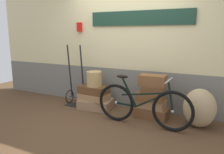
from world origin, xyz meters
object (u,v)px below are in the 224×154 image
object	(u,v)px
suitcase_5	(151,96)
suitcase_7	(153,81)
burlap_sack	(199,108)
suitcase_2	(94,90)
wicker_basket	(94,79)
luggage_trolley	(76,91)
suitcase_3	(151,112)
suitcase_0	(96,104)
suitcase_1	(94,97)
suitcase_4	(151,104)
bicycle	(142,105)
suitcase_6	(153,89)

from	to	relation	value
suitcase_5	suitcase_7	bearing A→B (deg)	39.80
suitcase_7	burlap_sack	bearing A→B (deg)	-7.27
suitcase_2	wicker_basket	world-z (taller)	wicker_basket
luggage_trolley	suitcase_7	bearing A→B (deg)	-1.00
suitcase_7	suitcase_3	bearing A→B (deg)	-93.12
suitcase_0	suitcase_3	bearing A→B (deg)	-6.66
luggage_trolley	burlap_sack	distance (m)	2.59
suitcase_3	suitcase_5	distance (m)	0.32
suitcase_1	burlap_sack	size ratio (longest dim) A/B	0.90
suitcase_0	suitcase_5	world-z (taller)	suitcase_5
suitcase_1	luggage_trolley	xyz separation A→B (m)	(-0.50, 0.05, 0.05)
suitcase_4	wicker_basket	xyz separation A→B (m)	(-1.21, -0.03, 0.37)
suitcase_1	suitcase_7	size ratio (longest dim) A/B	1.26
suitcase_2	burlap_sack	distance (m)	2.10
suitcase_1	bicycle	bearing A→B (deg)	-13.23
suitcase_0	suitcase_2	distance (m)	0.31
suitcase_5	suitcase_2	bearing A→B (deg)	-178.81
wicker_basket	burlap_sack	xyz separation A→B (m)	(2.08, -0.04, -0.31)
suitcase_0	suitcase_5	size ratio (longest dim) A/B	1.34
suitcase_7	suitcase_2	bearing A→B (deg)	178.21
suitcase_2	suitcase_6	bearing A→B (deg)	5.18
suitcase_0	suitcase_7	xyz separation A→B (m)	(1.22, 0.00, 0.62)
suitcase_4	suitcase_6	xyz separation A→B (m)	(0.04, -0.02, 0.28)
suitcase_1	suitcase_2	size ratio (longest dim) A/B	1.03
suitcase_6	suitcase_7	size ratio (longest dim) A/B	0.84
suitcase_5	suitcase_6	world-z (taller)	suitcase_6
suitcase_3	luggage_trolley	xyz separation A→B (m)	(-1.75, 0.03, 0.20)
bicycle	suitcase_6	bearing A→B (deg)	82.61
suitcase_4	suitcase_5	distance (m)	0.15
suitcase_5	suitcase_0	bearing A→B (deg)	-179.44
suitcase_3	suitcase_7	world-z (taller)	suitcase_7
wicker_basket	burlap_sack	bearing A→B (deg)	-1.13
suitcase_2	suitcase_4	world-z (taller)	suitcase_2
burlap_sack	bicycle	distance (m)	0.96
suitcase_0	suitcase_4	size ratio (longest dim) A/B	1.26
suitcase_5	wicker_basket	bearing A→B (deg)	-178.17
suitcase_4	suitcase_3	bearing A→B (deg)	-1.42
suitcase_6	suitcase_7	xyz separation A→B (m)	(-0.02, 0.02, 0.16)
suitcase_2	wicker_basket	xyz separation A→B (m)	(0.03, -0.01, 0.24)
suitcase_3	luggage_trolley	bearing A→B (deg)	-178.01
suitcase_2	suitcase_7	distance (m)	1.30
suitcase_0	wicker_basket	bearing A→B (deg)	-125.18
suitcase_1	suitcase_7	bearing A→B (deg)	7.08
suitcase_2	wicker_basket	size ratio (longest dim) A/B	1.86
burlap_sack	bicycle	bearing A→B (deg)	-157.01
suitcase_4	suitcase_6	distance (m)	0.28
luggage_trolley	bicycle	size ratio (longest dim) A/B	0.78
luggage_trolley	burlap_sack	bearing A→B (deg)	-2.23
suitcase_0	wicker_basket	size ratio (longest dim) A/B	2.13
suitcase_0	burlap_sack	world-z (taller)	burlap_sack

